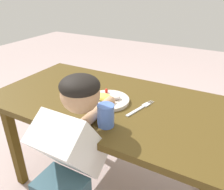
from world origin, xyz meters
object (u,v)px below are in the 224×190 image
at_px(plate, 107,99).
at_px(drinking_cup, 106,115).
at_px(fork, 140,108).
at_px(person, 71,174).
at_px(spoon, 85,90).

xyz_separation_m(plate, drinking_cup, (0.10, -0.20, 0.04)).
relative_size(fork, person, 0.23).
xyz_separation_m(drinking_cup, person, (-0.07, -0.19, -0.22)).
distance_m(fork, drinking_cup, 0.23).
bearing_deg(drinking_cup, plate, 117.86).
height_order(spoon, person, person).
bearing_deg(drinking_cup, fork, 69.21).
distance_m(plate, fork, 0.18).
height_order(plate, spoon, plate).
distance_m(fork, person, 0.46).
height_order(plate, fork, plate).
distance_m(spoon, person, 0.52).
distance_m(fork, spoon, 0.37).
bearing_deg(person, drinking_cup, 68.56).
bearing_deg(plate, person, -85.41).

